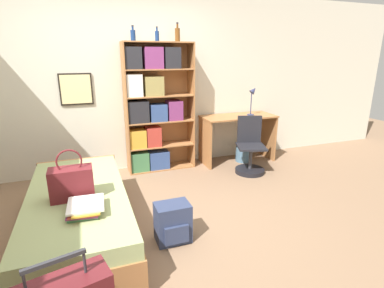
# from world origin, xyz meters

# --- Properties ---
(ground_plane) EXTENTS (14.00, 14.00, 0.00)m
(ground_plane) POSITION_xyz_m (0.00, 0.00, 0.00)
(ground_plane) COLOR #84664C
(wall_back) EXTENTS (10.00, 0.09, 2.60)m
(wall_back) POSITION_xyz_m (-0.00, 1.71, 1.30)
(wall_back) COLOR beige
(wall_back) RESTS_ON ground_plane
(bed) EXTENTS (0.91, 2.04, 0.46)m
(bed) POSITION_xyz_m (-0.70, 0.02, 0.23)
(bed) COLOR #A36B3D
(bed) RESTS_ON ground_plane
(handbag) EXTENTS (0.37, 0.19, 0.46)m
(handbag) POSITION_xyz_m (-0.72, -0.12, 0.61)
(handbag) COLOR maroon
(handbag) RESTS_ON bed
(book_stack_on_bed) EXTENTS (0.31, 0.37, 0.08)m
(book_stack_on_bed) POSITION_xyz_m (-0.62, -0.43, 0.50)
(book_stack_on_bed) COLOR #427A4C
(book_stack_on_bed) RESTS_ON bed
(bookcase) EXTENTS (1.01, 0.31, 1.88)m
(bookcase) POSITION_xyz_m (0.39, 1.50, 0.95)
(bookcase) COLOR #A36B3D
(bookcase) RESTS_ON ground_plane
(bottle_green) EXTENTS (0.07, 0.07, 0.21)m
(bottle_green) POSITION_xyz_m (0.17, 1.54, 1.96)
(bottle_green) COLOR navy
(bottle_green) RESTS_ON bookcase
(bottle_brown) EXTENTS (0.06, 0.06, 0.20)m
(bottle_brown) POSITION_xyz_m (0.50, 1.51, 1.96)
(bottle_brown) COLOR navy
(bottle_brown) RESTS_ON bookcase
(bottle_clear) EXTENTS (0.07, 0.07, 0.26)m
(bottle_clear) POSITION_xyz_m (0.80, 1.52, 1.98)
(bottle_clear) COLOR brown
(bottle_clear) RESTS_ON bookcase
(desk) EXTENTS (1.19, 0.52, 0.77)m
(desk) POSITION_xyz_m (1.77, 1.40, 0.53)
(desk) COLOR #A36B3D
(desk) RESTS_ON ground_plane
(desk_lamp) EXTENTS (0.16, 0.11, 0.47)m
(desk_lamp) POSITION_xyz_m (2.00, 1.38, 1.08)
(desk_lamp) COLOR navy
(desk_lamp) RESTS_ON desk
(desk_chair) EXTENTS (0.50, 0.50, 0.83)m
(desk_chair) POSITION_xyz_m (1.72, 0.90, 0.27)
(desk_chair) COLOR black
(desk_chair) RESTS_ON ground_plane
(backpack) EXTENTS (0.32, 0.26, 0.38)m
(backpack) POSITION_xyz_m (0.13, -0.40, 0.19)
(backpack) COLOR #2D3856
(backpack) RESTS_ON ground_plane
(waste_bin) EXTENTS (0.27, 0.27, 0.25)m
(waste_bin) POSITION_xyz_m (1.88, 1.35, 0.12)
(waste_bin) COLOR slate
(waste_bin) RESTS_ON ground_plane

